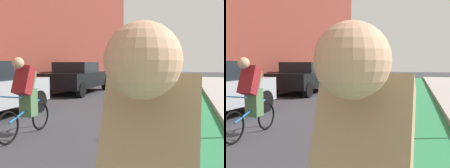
{
  "view_description": "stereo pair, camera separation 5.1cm",
  "coord_description": "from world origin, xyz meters",
  "views": [
    {
      "loc": [
        2.67,
        5.73,
        1.47
      ],
      "look_at": [
        0.87,
        11.7,
        0.94
      ],
      "focal_mm": 39.59,
      "sensor_mm": 36.0,
      "label": 1
    },
    {
      "loc": [
        2.72,
        5.74,
        1.47
      ],
      "look_at": [
        0.87,
        11.7,
        0.94
      ],
      "focal_mm": 39.59,
      "sensor_mm": 36.0,
      "label": 2
    }
  ],
  "objects": [
    {
      "name": "lane_divider_stripe",
      "position": [
        1.84,
        14.81,
        0.0
      ],
      "size": [
        0.12,
        33.61,
        0.0
      ],
      "primitive_type": "cube",
      "color": "white",
      "rests_on": "ground"
    },
    {
      "name": "cyclist_trailing",
      "position": [
        -0.39,
        9.91,
        0.84
      ],
      "size": [
        0.48,
        1.66,
        1.58
      ],
      "color": "black",
      "rests_on": "ground"
    },
    {
      "name": "parked_sedan_black",
      "position": [
        -2.49,
        16.99,
        0.79
      ],
      "size": [
        2.0,
        4.32,
        1.53
      ],
      "color": "black",
      "rests_on": "ground"
    },
    {
      "name": "ground_plane",
      "position": [
        0.0,
        12.81,
        0.0
      ],
      "size": [
        73.95,
        73.95,
        0.0
      ],
      "primitive_type": "plane",
      "color": "#38383D"
    },
    {
      "name": "bike_lane_paint",
      "position": [
        2.74,
        14.81,
        0.0
      ],
      "size": [
        1.6,
        33.61,
        0.0
      ],
      "primitive_type": "cube",
      "color": "#2D8451",
      "rests_on": "ground"
    }
  ]
}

